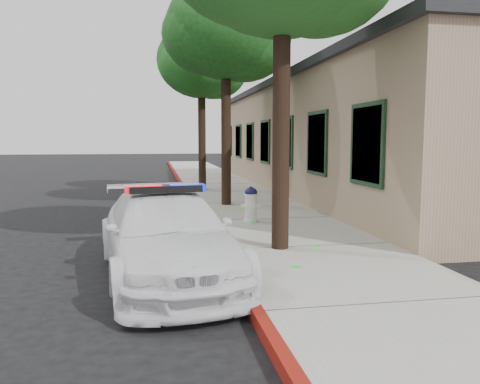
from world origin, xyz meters
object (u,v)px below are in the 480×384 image
fire_hydrant (251,204)px  street_tree_mid (227,33)px  clapboard_building (361,137)px  street_tree_far (203,64)px  police_car (166,235)px

fire_hydrant → street_tree_mid: (-0.10, 3.03, 4.47)m
clapboard_building → fire_hydrant: 8.60m
street_tree_far → fire_hydrant: bearing=-87.1°
clapboard_building → street_tree_far: bearing=171.9°
fire_hydrant → street_tree_far: street_tree_far is taller
street_tree_mid → police_car: bearing=-106.1°
fire_hydrant → street_tree_mid: street_tree_mid is taller
police_car → clapboard_building: bearing=44.9°
police_car → street_tree_mid: street_tree_mid is taller
clapboard_building → street_tree_far: 6.57m
police_car → street_tree_mid: 8.21m
fire_hydrant → street_tree_mid: 5.40m
clapboard_building → fire_hydrant: size_ratio=25.58×
police_car → street_tree_far: 11.73m
clapboard_building → street_tree_far: size_ratio=3.37×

